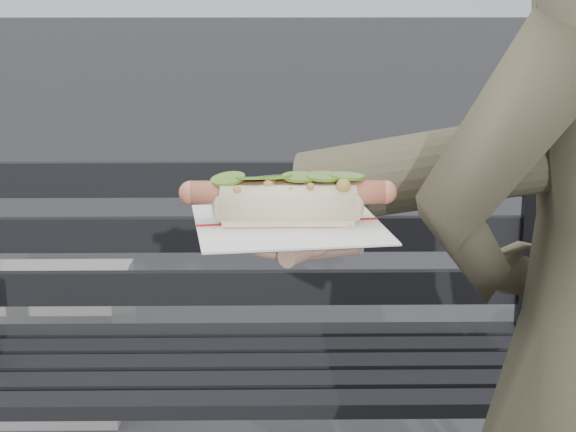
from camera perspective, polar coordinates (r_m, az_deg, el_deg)
park_bench at (r=1.96m, az=-3.75°, el=-7.28°), size 1.50×0.44×0.88m
held_hotdog at (r=0.99m, az=11.15°, el=2.82°), size 0.63×0.31×0.20m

